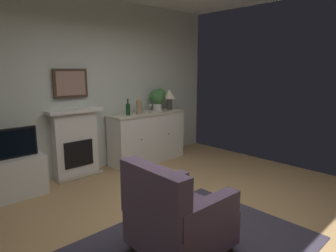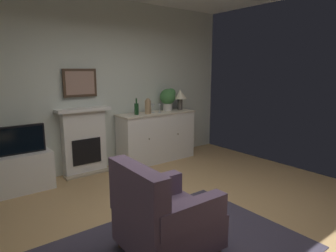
{
  "view_description": "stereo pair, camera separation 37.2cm",
  "coord_description": "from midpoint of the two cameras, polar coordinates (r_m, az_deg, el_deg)",
  "views": [
    {
      "loc": [
        -2.45,
        -2.05,
        1.71
      ],
      "look_at": [
        0.06,
        0.6,
        1.0
      ],
      "focal_mm": 31.1,
      "sensor_mm": 36.0,
      "label": 1
    },
    {
      "loc": [
        -2.17,
        -2.29,
        1.71
      ],
      "look_at": [
        0.06,
        0.6,
        1.0
      ],
      "focal_mm": 31.1,
      "sensor_mm": 36.0,
      "label": 2
    }
  ],
  "objects": [
    {
      "name": "vase_decorative",
      "position": [
        5.22,
        -7.72,
        3.82
      ],
      "size": [
        0.11,
        0.11,
        0.28
      ],
      "color": "#9E7F5B",
      "rests_on": "sideboard_cabinet"
    },
    {
      "name": "sideboard_cabinet",
      "position": [
        5.49,
        -5.97,
        -2.16
      ],
      "size": [
        1.52,
        0.49,
        0.93
      ],
      "color": "white",
      "rests_on": "ground_plane"
    },
    {
      "name": "tv_set",
      "position": [
        4.45,
        -30.43,
        -2.99
      ],
      "size": [
        0.62,
        0.07,
        0.4
      ],
      "color": "black",
      "rests_on": "tv_cabinet"
    },
    {
      "name": "ground_plane",
      "position": [
        3.62,
        3.06,
        -18.08
      ],
      "size": [
        5.28,
        4.84,
        0.1
      ],
      "primitive_type": "cube",
      "color": "tan",
      "rests_on": "ground"
    },
    {
      "name": "fireplace_unit",
      "position": [
        4.96,
        -19.71,
        -3.21
      ],
      "size": [
        0.87,
        0.3,
        1.1
      ],
      "color": "white",
      "rests_on": "ground_plane"
    },
    {
      "name": "table_lamp",
      "position": [
        5.73,
        -1.6,
        5.97
      ],
      "size": [
        0.26,
        0.26,
        0.4
      ],
      "color": "#4C4742",
      "rests_on": "sideboard_cabinet"
    },
    {
      "name": "wine_bottle",
      "position": [
        5.12,
        -9.93,
        3.25
      ],
      "size": [
        0.08,
        0.08,
        0.29
      ],
      "color": "#193F1E",
      "rests_on": "sideboard_cabinet"
    },
    {
      "name": "framed_picture",
      "position": [
        4.87,
        -20.66,
        7.83
      ],
      "size": [
        0.55,
        0.04,
        0.45
      ],
      "color": "#473323"
    },
    {
      "name": "wine_glass_left",
      "position": [
        5.35,
        -6.77,
        3.83
      ],
      "size": [
        0.07,
        0.07,
        0.16
      ],
      "color": "silver",
      "rests_on": "sideboard_cabinet"
    },
    {
      "name": "wine_glass_center",
      "position": [
        5.37,
        -5.49,
        3.89
      ],
      "size": [
        0.07,
        0.07,
        0.16
      ],
      "color": "silver",
      "rests_on": "sideboard_cabinet"
    },
    {
      "name": "armchair",
      "position": [
        2.79,
        -2.4,
        -17.49
      ],
      "size": [
        0.83,
        0.8,
        0.92
      ],
      "color": "#604C66",
      "rests_on": "ground_plane"
    },
    {
      "name": "tv_cabinet",
      "position": [
        4.6,
        -29.92,
        -8.71
      ],
      "size": [
        0.75,
        0.42,
        0.55
      ],
      "color": "white",
      "rests_on": "ground_plane"
    },
    {
      "name": "wall_rear",
      "position": [
        5.12,
        -16.72,
        7.53
      ],
      "size": [
        5.28,
        0.06,
        2.88
      ],
      "primitive_type": "cube",
      "color": "silver",
      "rests_on": "ground_plane"
    },
    {
      "name": "potted_plant_small",
      "position": [
        5.6,
        -3.89,
        5.59
      ],
      "size": [
        0.3,
        0.3,
        0.43
      ],
      "color": "beige",
      "rests_on": "sideboard_cabinet"
    }
  ]
}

